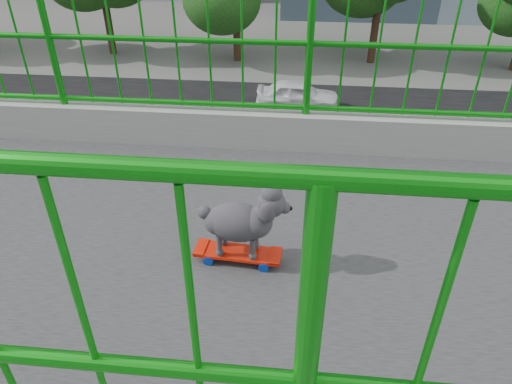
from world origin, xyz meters
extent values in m
cube|color=black|center=(-13.00, 0.00, 0.01)|extent=(18.00, 90.00, 0.02)
cube|color=#2D2D2F|center=(0.00, 0.00, 6.75)|extent=(3.00, 24.00, 0.50)
cube|color=gray|center=(-1.40, 0.00, 7.15)|extent=(0.20, 24.00, 0.30)
cylinder|color=#0E8311|center=(-1.40, 0.00, 7.85)|extent=(0.04, 24.00, 0.04)
cylinder|color=#0E8311|center=(-1.40, 0.00, 7.85)|extent=(0.06, 0.06, 1.10)
cylinder|color=#0E8311|center=(1.40, 0.00, 8.40)|extent=(0.04, 24.00, 0.04)
cylinder|color=#0E8311|center=(1.40, 0.00, 7.85)|extent=(0.04, 24.00, 0.04)
cylinder|color=#0E8311|center=(1.40, 0.00, 7.85)|extent=(0.06, 0.06, 1.10)
cylinder|color=black|center=(-26.40, -12.00, 1.49)|extent=(0.44, 0.44, 2.97)
cylinder|color=black|center=(-25.80, -4.00, 1.36)|extent=(0.44, 0.44, 2.73)
cylinder|color=black|center=(-26.20, 4.00, 1.43)|extent=(0.44, 0.44, 2.87)
cube|color=red|center=(0.05, -0.35, 7.06)|extent=(0.18, 0.51, 0.02)
cube|color=#99999E|center=(0.04, -0.51, 7.04)|extent=(0.09, 0.04, 0.02)
cylinder|color=#0730AA|center=(-0.02, -0.51, 7.03)|extent=(0.03, 0.06, 0.06)
sphere|color=yellow|center=(-0.02, -0.51, 7.03)|extent=(0.02, 0.02, 0.02)
cylinder|color=#0730AA|center=(0.10, -0.52, 7.03)|extent=(0.03, 0.06, 0.06)
sphere|color=yellow|center=(0.10, -0.52, 7.03)|extent=(0.02, 0.02, 0.02)
cube|color=#99999E|center=(0.06, -0.20, 7.04)|extent=(0.09, 0.04, 0.02)
cylinder|color=#0730AA|center=(0.00, -0.19, 7.03)|extent=(0.03, 0.06, 0.06)
sphere|color=yellow|center=(0.00, -0.19, 7.03)|extent=(0.02, 0.02, 0.02)
cylinder|color=#0730AA|center=(0.13, -0.20, 7.03)|extent=(0.03, 0.06, 0.06)
sphere|color=yellow|center=(0.13, -0.20, 7.03)|extent=(0.02, 0.02, 0.02)
ellipsoid|color=#2B282D|center=(0.05, -0.35, 7.28)|extent=(0.24, 0.35, 0.23)
sphere|color=#2B282D|center=(0.06, -0.17, 7.42)|extent=(0.15, 0.15, 0.15)
sphere|color=black|center=(0.07, -0.07, 7.40)|extent=(0.03, 0.03, 0.03)
sphere|color=#2B282D|center=(0.04, -0.54, 7.32)|extent=(0.08, 0.08, 0.08)
cylinder|color=#2B282D|center=(0.01, -0.26, 7.14)|extent=(0.03, 0.03, 0.14)
cylinder|color=#2B282D|center=(0.11, -0.26, 7.14)|extent=(0.03, 0.03, 0.14)
cylinder|color=#2B282D|center=(0.00, -0.44, 7.14)|extent=(0.03, 0.03, 0.14)
cylinder|color=#2B282D|center=(0.09, -0.45, 7.14)|extent=(0.03, 0.03, 0.14)
imported|color=#B20708|center=(-9.20, 4.65, 0.77)|extent=(1.63, 4.68, 1.54)
imported|color=white|center=(-18.80, -0.18, 0.66)|extent=(1.56, 3.87, 1.32)
camera|label=1|loc=(2.07, -0.05, 8.81)|focal=32.77mm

